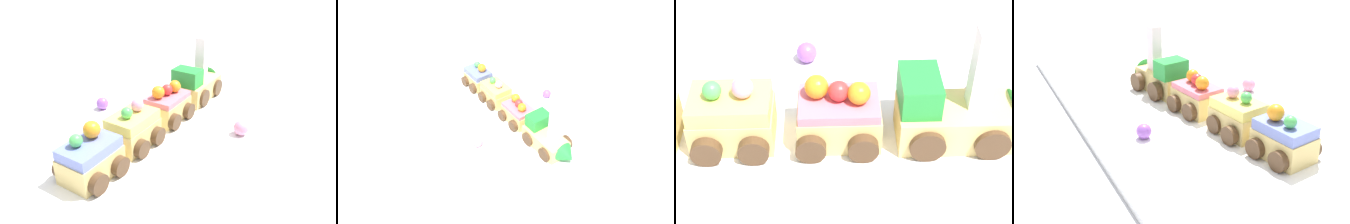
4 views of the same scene
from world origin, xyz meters
The scene contains 8 objects.
ground_plane centered at (0.00, 0.00, 0.00)m, with size 10.00×10.00×0.00m, color #B2B2B7.
display_board centered at (0.00, 0.00, 0.01)m, with size 0.79×0.33×0.01m, color white.
cake_train_locomotive centered at (0.13, 0.01, 0.04)m, with size 0.13×0.08×0.11m.
cake_car_strawberry centered at (0.02, -0.01, 0.04)m, with size 0.08×0.08×0.06m.
cake_car_lemon centered at (-0.07, -0.03, 0.04)m, with size 0.08×0.08×0.07m.
cake_car_blueberry centered at (-0.16, -0.04, 0.04)m, with size 0.08×0.08×0.07m.
gumball_pink centered at (0.05, -0.13, 0.02)m, with size 0.02×0.02×0.02m, color pink.
gumball_purple centered at (-0.03, 0.10, 0.02)m, with size 0.02×0.02×0.02m, color #9956C6.
Camera 1 is at (-0.34, -0.33, 0.27)m, focal length 35.00 mm.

